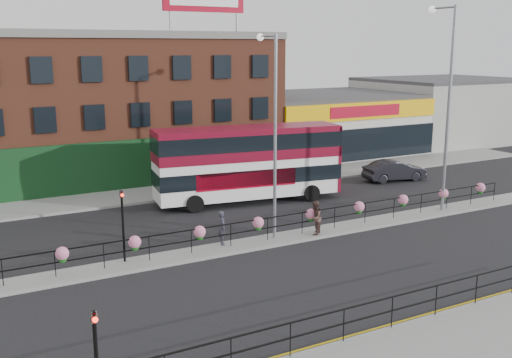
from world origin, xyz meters
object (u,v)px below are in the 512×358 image
pedestrian_a (222,228)px  lamp_column_west (273,119)px  lamp_column_east (446,91)px  car (395,170)px  double_decker_bus (249,156)px  pedestrian_b (315,218)px

pedestrian_a → lamp_column_west: (2.70, -0.06, 5.00)m
lamp_column_west → lamp_column_east: size_ratio=0.86×
car → pedestrian_a: 18.55m
double_decker_bus → pedestrian_a: 8.93m
double_decker_bus → lamp_column_west: bearing=-109.3°
double_decker_bus → pedestrian_b: size_ratio=6.80×
double_decker_bus → lamp_column_west: 8.14m
double_decker_bus → pedestrian_a: bearing=-126.4°
double_decker_bus → car: double_decker_bus is taller
pedestrian_a → lamp_column_east: lamp_column_east is taller
double_decker_bus → lamp_column_east: bearing=-40.1°
double_decker_bus → lamp_column_east: (8.62, -7.26, 4.09)m
car → pedestrian_b: (-12.34, -8.07, 0.27)m
car → lamp_column_east: 10.24m
car → lamp_column_west: bearing=126.3°
double_decker_bus → lamp_column_east: lamp_column_east is taller
car → pedestrian_a: size_ratio=2.85×
pedestrian_a → car: bearing=-49.8°
double_decker_bus → pedestrian_b: (-0.45, -7.87, -1.84)m
pedestrian_b → car: bearing=170.5°
pedestrian_b → lamp_column_east: size_ratio=0.15×
pedestrian_a → lamp_column_west: 5.68m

